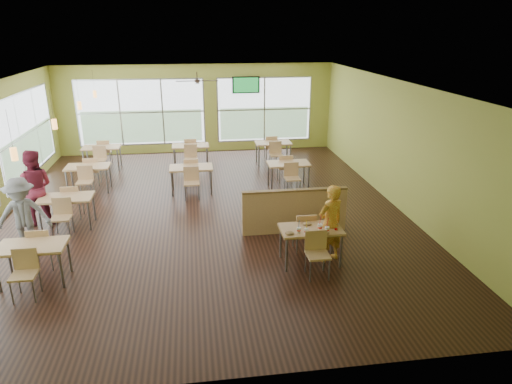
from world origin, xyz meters
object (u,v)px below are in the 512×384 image
food_basket (331,224)px  man_plaid (330,223)px  main_table (311,234)px  half_wall_divider (295,211)px

food_basket → man_plaid: bearing=-137.3°
main_table → food_basket: main_table is taller
main_table → food_basket: (0.43, 0.08, 0.15)m
man_plaid → main_table: bearing=-16.0°
half_wall_divider → food_basket: half_wall_divider is taller
half_wall_divider → main_table: bearing=-90.0°
half_wall_divider → man_plaid: size_ratio=1.49×
main_table → food_basket: size_ratio=6.16×
half_wall_divider → man_plaid: bearing=-73.9°
half_wall_divider → food_basket: (0.43, -1.37, 0.26)m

